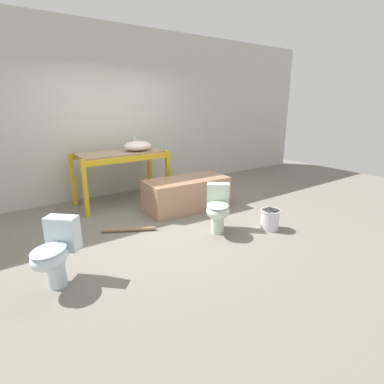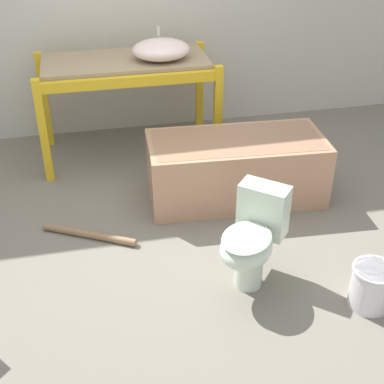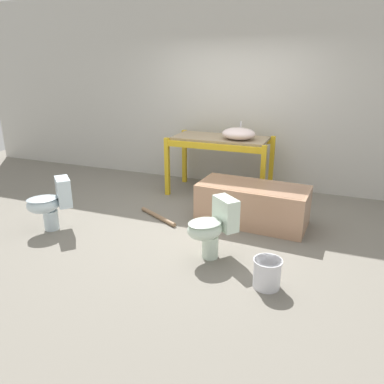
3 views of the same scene
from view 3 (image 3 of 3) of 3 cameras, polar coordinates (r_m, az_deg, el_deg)
ground_plane at (r=5.21m, az=1.12°, el=-4.43°), size 12.00×12.00×0.00m
warehouse_wall_rear at (r=6.54m, az=6.98°, el=14.88°), size 10.80×0.08×3.20m
shelving_rack at (r=6.08m, az=4.33°, el=6.94°), size 1.62×0.81×0.95m
sink_basin at (r=5.86m, az=7.12°, el=8.82°), size 0.52×0.43×0.26m
bathtub_main at (r=5.10m, az=9.21°, el=-1.44°), size 1.49×0.75×0.54m
toilet_near at (r=4.15m, az=3.10°, el=-5.28°), size 0.61×0.63×0.68m
toilet_far at (r=5.16m, az=-20.74°, el=-1.50°), size 0.62×0.62×0.68m
bucket_white at (r=3.79m, az=11.37°, el=-11.96°), size 0.28×0.28×0.30m
loose_pipe at (r=5.29m, az=-5.20°, el=-3.74°), size 0.70×0.42×0.06m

